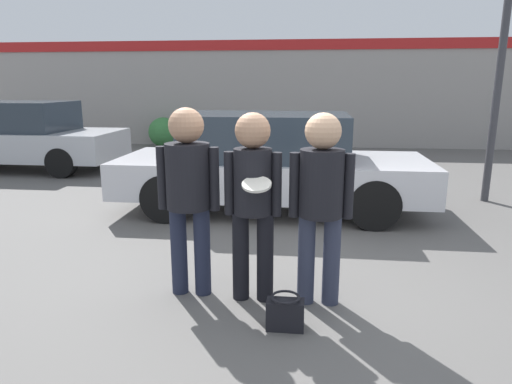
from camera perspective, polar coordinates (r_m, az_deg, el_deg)
name	(u,v)px	position (r m, az deg, el deg)	size (l,w,h in m)	color
ground_plane	(286,283)	(4.58, 3.78, -11.32)	(56.00, 56.00, 0.00)	#5B5956
storefront_building	(305,93)	(14.26, 6.09, 12.17)	(24.00, 0.22, 3.18)	gray
person_left	(188,185)	(4.10, -8.47, 0.89)	(0.56, 0.39, 1.72)	#1E2338
person_middle_with_frisbee	(253,192)	(3.94, -0.40, -0.04)	(0.50, 0.52, 1.68)	black
person_right	(321,193)	(3.91, 8.14, -0.12)	(0.55, 0.38, 1.69)	#2D3347
parked_car_near	(270,163)	(6.94, 1.80, 3.71)	(4.64, 1.84, 1.48)	silver
parked_car_far	(23,136)	(11.66, -27.15, 6.23)	(4.28, 1.90, 1.52)	#B7BABF
shrub	(163,132)	(14.40, -11.50, 7.34)	(0.91, 0.91, 0.91)	#387A3D
handbag	(285,313)	(3.76, 3.67, -14.86)	(0.30, 0.23, 0.29)	black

